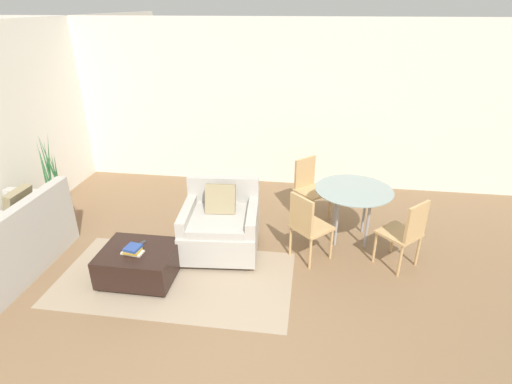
{
  "coord_description": "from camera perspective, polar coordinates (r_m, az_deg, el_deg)",
  "views": [
    {
      "loc": [
        0.69,
        -2.79,
        2.93
      ],
      "look_at": [
        0.03,
        1.75,
        0.75
      ],
      "focal_mm": 28.0,
      "sensor_mm": 36.0,
      "label": 1
    }
  ],
  "objects": [
    {
      "name": "dining_chair_far_left",
      "position": [
        5.92,
        7.59,
        1.1
      ],
      "size": [
        0.59,
        0.59,
        0.9
      ],
      "color": "tan",
      "rests_on": "ground_plane"
    },
    {
      "name": "dining_table",
      "position": [
        5.37,
        13.74,
        -0.54
      ],
      "size": [
        1.01,
        1.01,
        0.74
      ],
      "color": "#8C9E99",
      "rests_on": "ground_plane"
    },
    {
      "name": "area_rug",
      "position": [
        4.89,
        -11.41,
        -11.97
      ],
      "size": [
        2.73,
        1.42,
        0.01
      ],
      "color": "gray",
      "rests_on": "ground_plane"
    },
    {
      "name": "tv_remote_primary",
      "position": [
        4.89,
        -16.22,
        -7.13
      ],
      "size": [
        0.11,
        0.16,
        0.01
      ],
      "color": "#333338",
      "rests_on": "ottoman"
    },
    {
      "name": "couch",
      "position": [
        5.56,
        -32.69,
        -7.16
      ],
      "size": [
        0.92,
        1.8,
        0.93
      ],
      "color": "#B2ADA3",
      "rests_on": "ground_plane"
    },
    {
      "name": "armchair",
      "position": [
        5.14,
        -5.07,
        -4.85
      ],
      "size": [
        1.02,
        1.01,
        0.89
      ],
      "color": "#B2ADA3",
      "rests_on": "ground_plane"
    },
    {
      "name": "potted_plant",
      "position": [
        6.56,
        -26.57,
        -0.78
      ],
      "size": [
        0.34,
        0.34,
        1.34
      ],
      "color": "maroon",
      "rests_on": "ground_plane"
    },
    {
      "name": "ottoman",
      "position": [
        4.88,
        -16.35,
        -9.66
      ],
      "size": [
        0.84,
        0.68,
        0.38
      ],
      "color": "black",
      "rests_on": "ground_plane"
    },
    {
      "name": "dining_chair_near_left",
      "position": [
        4.88,
        7.28,
        -4.46
      ],
      "size": [
        0.59,
        0.59,
        0.9
      ],
      "color": "tan",
      "rests_on": "ground_plane"
    },
    {
      "name": "dining_chair_near_right",
      "position": [
        5.02,
        20.71,
        -5.15
      ],
      "size": [
        0.59,
        0.59,
        0.9
      ],
      "color": "tan",
      "rests_on": "ground_plane"
    },
    {
      "name": "book_stack",
      "position": [
        4.73,
        -17.2,
        -7.92
      ],
      "size": [
        0.25,
        0.19,
        0.08
      ],
      "color": "beige",
      "rests_on": "ottoman"
    },
    {
      "name": "ground_plane",
      "position": [
        4.11,
        -4.21,
        -20.23
      ],
      "size": [
        20.0,
        20.0,
        0.0
      ],
      "primitive_type": "plane",
      "color": "brown"
    },
    {
      "name": "wall_back",
      "position": [
        6.83,
        2.22,
        12.2
      ],
      "size": [
        12.0,
        0.06,
        2.75
      ],
      "color": "white",
      "rests_on": "ground_plane"
    }
  ]
}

